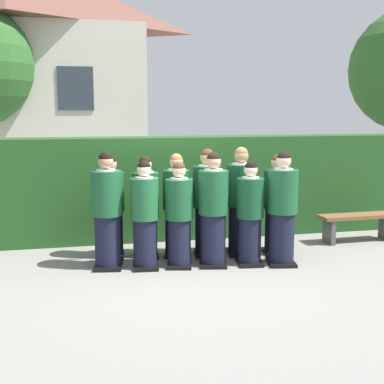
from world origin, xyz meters
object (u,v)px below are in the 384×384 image
object	(u,v)px
student_rear_row_1	(146,209)
student_rear_row_4	(241,204)
student_front_row_2	(179,217)
student_front_row_4	(250,216)
student_rear_row_3	(207,205)
student_front_row_0	(107,213)
student_front_row_5	(282,211)
student_front_row_3	(213,212)
student_rear_row_0	(111,209)
wooden_bench	(358,222)
student_rear_row_5	(276,207)
student_front_row_1	(145,218)
student_rear_row_2	(176,208)

from	to	relation	value
student_rear_row_1	student_rear_row_4	bearing A→B (deg)	-8.06
student_front_row_2	student_front_row_4	bearing A→B (deg)	-6.96
student_rear_row_1	student_rear_row_3	distance (m)	0.95
student_front_row_0	student_front_row_4	xyz separation A→B (m)	(2.04, -0.29, -0.07)
student_rear_row_1	student_rear_row_4	xyz separation A→B (m)	(1.46, -0.21, 0.06)
student_rear_row_1	student_rear_row_4	size ratio (longest dim) A/B	0.92
student_front_row_5	student_front_row_3	bearing A→B (deg)	170.20
student_front_row_5	student_rear_row_0	bearing A→B (deg)	159.05
wooden_bench	student_front_row_3	bearing A→B (deg)	-164.43
student_front_row_4	student_rear_row_3	distance (m)	0.78
student_front_row_0	student_rear_row_5	bearing A→B (deg)	3.63
student_front_row_0	student_front_row_1	bearing A→B (deg)	-13.51
student_front_row_3	student_rear_row_1	world-z (taller)	student_front_row_3
student_front_row_0	student_front_row_3	world-z (taller)	student_front_row_0
student_rear_row_1	student_front_row_5	bearing A→B (deg)	-23.95
student_front_row_3	student_rear_row_5	bearing A→B (deg)	18.46
student_front_row_1	student_rear_row_3	xyz separation A→B (m)	(1.03, 0.44, 0.06)
student_front_row_0	student_rear_row_1	size ratio (longest dim) A/B	1.07
student_front_row_3	student_front_row_5	distance (m)	1.01
student_rear_row_3	student_rear_row_1	bearing A→B (deg)	171.35
student_front_row_1	student_front_row_5	world-z (taller)	student_front_row_5
student_rear_row_4	student_front_row_1	bearing A→B (deg)	-166.33
student_rear_row_2	student_rear_row_5	xyz separation A→B (m)	(1.55, -0.24, -0.01)
student_rear_row_0	wooden_bench	bearing A→B (deg)	0.40
student_front_row_2	student_rear_row_5	bearing A→B (deg)	11.44
student_rear_row_1	student_rear_row_3	bearing A→B (deg)	-8.65
student_rear_row_1	wooden_bench	distance (m)	3.71
student_front_row_2	student_rear_row_2	bearing A→B (deg)	82.87
student_front_row_3	student_rear_row_2	size ratio (longest dim) A/B	1.04
student_front_row_0	student_rear_row_0	bearing A→B (deg)	80.09
student_rear_row_1	student_rear_row_4	world-z (taller)	student_rear_row_4
student_rear_row_3	student_rear_row_5	world-z (taller)	student_rear_row_3
student_rear_row_4	student_rear_row_1	bearing A→B (deg)	171.94
student_rear_row_2	student_front_row_2	bearing A→B (deg)	-97.13
student_front_row_4	student_rear_row_1	xyz separation A→B (m)	(-1.43, 0.74, 0.02)
student_front_row_4	student_rear_row_0	world-z (taller)	student_rear_row_0
student_front_row_4	student_rear_row_2	bearing A→B (deg)	144.19
student_rear_row_2	student_front_row_3	bearing A→B (deg)	-55.42
student_front_row_0	student_front_row_4	bearing A→B (deg)	-7.97
student_front_row_1	student_rear_row_5	bearing A→B (deg)	7.90
student_front_row_1	student_front_row_4	size ratio (longest dim) A/B	1.02
student_front_row_2	student_rear_row_3	distance (m)	0.72
student_rear_row_2	wooden_bench	bearing A→B (deg)	2.95
student_front_row_0	student_rear_row_0	world-z (taller)	student_front_row_0
student_front_row_0	student_rear_row_1	distance (m)	0.77
student_front_row_1	student_rear_row_0	xyz separation A→B (m)	(-0.43, 0.67, 0.01)
student_front_row_1	student_rear_row_3	world-z (taller)	student_rear_row_3
student_front_row_3	student_rear_row_0	xyz separation A→B (m)	(-1.41, 0.75, -0.04)
student_front_row_1	student_rear_row_2	bearing A→B (deg)	43.35
student_front_row_5	student_front_row_0	bearing A→B (deg)	171.35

